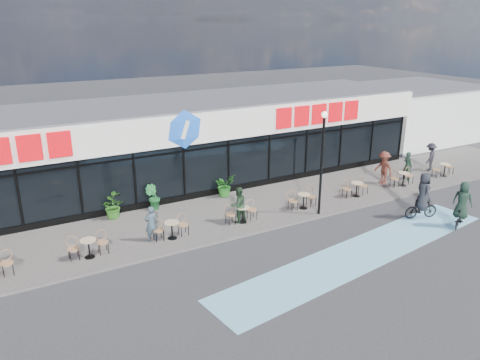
% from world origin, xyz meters
% --- Properties ---
extents(ground, '(120.00, 120.00, 0.00)m').
position_xyz_m(ground, '(0.00, 0.00, 0.00)').
color(ground, '#28282B').
rests_on(ground, ground).
extents(sidewalk, '(44.00, 5.00, 0.10)m').
position_xyz_m(sidewalk, '(0.00, 4.50, 0.05)').
color(sidewalk, '#5B5550').
rests_on(sidewalk, ground).
extents(bike_lane, '(14.17, 4.13, 0.01)m').
position_xyz_m(bike_lane, '(4.00, -1.50, 0.01)').
color(bike_lane, '#69A7C8').
rests_on(bike_lane, ground).
extents(building, '(30.60, 6.57, 4.75)m').
position_xyz_m(building, '(-0.00, 9.93, 2.34)').
color(building, black).
rests_on(building, ground).
extents(neighbour_building, '(9.20, 7.20, 4.11)m').
position_xyz_m(neighbour_building, '(20.50, 11.00, 2.06)').
color(neighbour_building, silver).
rests_on(neighbour_building, ground).
extents(lamp_post, '(0.28, 0.28, 4.85)m').
position_xyz_m(lamp_post, '(4.80, 2.30, 3.00)').
color(lamp_post, black).
rests_on(lamp_post, sidewalk).
extents(bistro_set_2, '(1.54, 0.62, 0.90)m').
position_xyz_m(bistro_set_2, '(-5.54, 3.29, 0.56)').
color(bistro_set_2, tan).
rests_on(bistro_set_2, sidewalk).
extents(bistro_set_3, '(1.54, 0.62, 0.90)m').
position_xyz_m(bistro_set_3, '(-2.17, 3.29, 0.56)').
color(bistro_set_3, tan).
rests_on(bistro_set_3, sidewalk).
extents(bistro_set_4, '(1.54, 0.62, 0.90)m').
position_xyz_m(bistro_set_4, '(1.20, 3.29, 0.56)').
color(bistro_set_4, tan).
rests_on(bistro_set_4, sidewalk).
extents(bistro_set_5, '(1.54, 0.62, 0.90)m').
position_xyz_m(bistro_set_5, '(4.57, 3.29, 0.56)').
color(bistro_set_5, tan).
rests_on(bistro_set_5, sidewalk).
extents(bistro_set_6, '(1.54, 0.62, 0.90)m').
position_xyz_m(bistro_set_6, '(7.94, 3.29, 0.56)').
color(bistro_set_6, tan).
rests_on(bistro_set_6, sidewalk).
extents(bistro_set_7, '(1.54, 0.62, 0.90)m').
position_xyz_m(bistro_set_7, '(11.31, 3.29, 0.56)').
color(bistro_set_7, tan).
rests_on(bistro_set_7, sidewalk).
extents(bistro_set_8, '(1.54, 0.62, 0.90)m').
position_xyz_m(bistro_set_8, '(14.68, 3.29, 0.56)').
color(bistro_set_8, tan).
rests_on(bistro_set_8, sidewalk).
extents(potted_plant_left, '(1.11, 1.21, 1.13)m').
position_xyz_m(potted_plant_left, '(-3.80, 6.54, 0.66)').
color(potted_plant_left, '#285F1B').
rests_on(potted_plant_left, sidewalk).
extents(potted_plant_mid, '(0.85, 0.80, 1.21)m').
position_xyz_m(potted_plant_mid, '(-1.78, 6.64, 0.71)').
color(potted_plant_mid, '#185524').
rests_on(potted_plant_mid, sidewalk).
extents(potted_plant_right, '(1.22, 1.12, 1.15)m').
position_xyz_m(potted_plant_right, '(2.03, 6.57, 0.68)').
color(potted_plant_right, '#20641C').
rests_on(potted_plant_right, sidewalk).
extents(patron_left, '(0.57, 0.39, 1.52)m').
position_xyz_m(patron_left, '(-2.98, 3.41, 0.86)').
color(patron_left, '#31414C').
rests_on(patron_left, sidewalk).
extents(patron_right, '(0.88, 0.73, 1.65)m').
position_xyz_m(patron_right, '(1.05, 3.33, 0.92)').
color(patron_right, '#1B311E').
rests_on(patron_right, sidewalk).
extents(pedestrian_a, '(0.70, 1.20, 1.84)m').
position_xyz_m(pedestrian_a, '(10.57, 3.98, 1.02)').
color(pedestrian_a, '#51261D').
rests_on(pedestrian_a, sidewalk).
extents(pedestrian_b, '(0.41, 0.61, 1.62)m').
position_xyz_m(pedestrian_b, '(12.32, 3.87, 0.91)').
color(pedestrian_b, '#1A2E22').
rests_on(pedestrian_b, sidewalk).
extents(pedestrian_c, '(1.26, 1.03, 1.69)m').
position_xyz_m(pedestrian_c, '(14.81, 4.38, 0.95)').
color(pedestrian_c, black).
rests_on(pedestrian_c, sidewalk).
extents(cyclist_a, '(1.51, 0.98, 2.11)m').
position_xyz_m(cyclist_a, '(9.47, -1.73, 0.92)').
color(cyclist_a, black).
rests_on(cyclist_a, ground).
extents(cyclist_b, '(1.64, 0.99, 2.20)m').
position_xyz_m(cyclist_b, '(8.75, -0.22, 0.95)').
color(cyclist_b, black).
rests_on(cyclist_b, ground).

